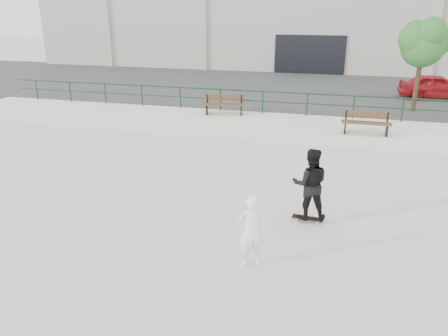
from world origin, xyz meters
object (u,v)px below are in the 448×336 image
(bench_left, at_px, (224,105))
(skateboard, at_px, (307,218))
(bench_right, at_px, (366,123))
(seated_skater, at_px, (251,231))
(tree, at_px, (424,41))
(standing_skater, at_px, (310,184))
(red_car, at_px, (436,87))

(bench_left, relative_size, skateboard, 2.45)
(bench_right, distance_m, seated_skater, 9.69)
(seated_skater, bearing_deg, skateboard, -132.88)
(bench_left, distance_m, seated_skater, 11.64)
(tree, relative_size, skateboard, 5.32)
(bench_left, bearing_deg, standing_skater, -74.56)
(tree, bearing_deg, bench_right, -116.75)
(standing_skater, distance_m, seated_skater, 2.55)
(bench_left, relative_size, standing_skater, 1.05)
(tree, height_order, seated_skater, tree)
(bench_right, xyz_separation_m, red_car, (3.80, 8.01, 0.22))
(bench_left, bearing_deg, tree, 6.81)
(bench_right, bearing_deg, seated_skater, -104.96)
(bench_right, bearing_deg, bench_left, 164.56)
(standing_skater, bearing_deg, seated_skater, 58.02)
(tree, relative_size, seated_skater, 2.66)
(bench_right, distance_m, tree, 5.86)
(skateboard, bearing_deg, red_car, 74.44)
(bench_left, height_order, bench_right, bench_left)
(bench_right, distance_m, skateboard, 7.22)
(tree, distance_m, red_car, 4.47)
(bench_right, bearing_deg, skateboard, -102.25)
(skateboard, distance_m, seated_skater, 2.64)
(bench_left, distance_m, standing_skater, 9.85)
(bench_right, xyz_separation_m, standing_skater, (-1.58, -7.00, 0.10))
(bench_right, relative_size, red_car, 0.49)
(red_car, xyz_separation_m, seated_skater, (-6.38, -17.35, -0.34))
(tree, bearing_deg, bench_left, -161.19)
(skateboard, distance_m, standing_skater, 0.94)
(bench_right, xyz_separation_m, seated_skater, (-2.58, -9.34, -0.12))
(bench_left, distance_m, skateboard, 9.89)
(bench_right, distance_m, standing_skater, 7.17)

